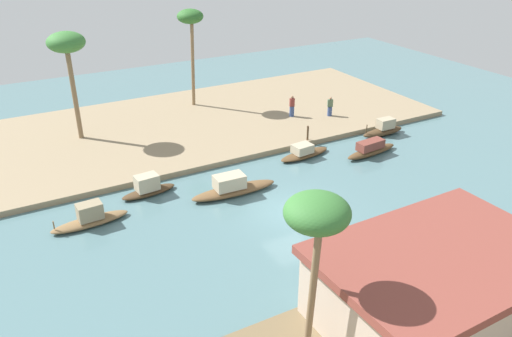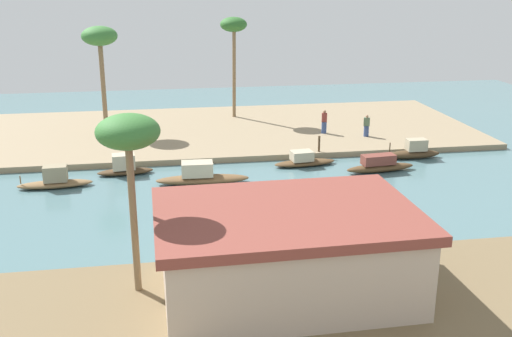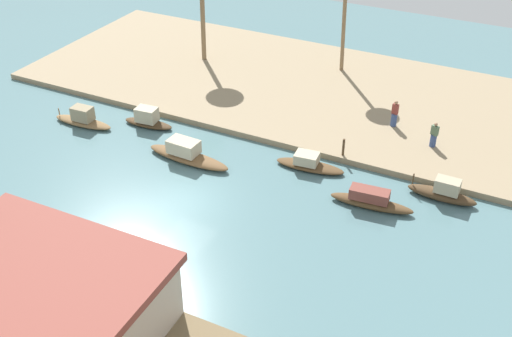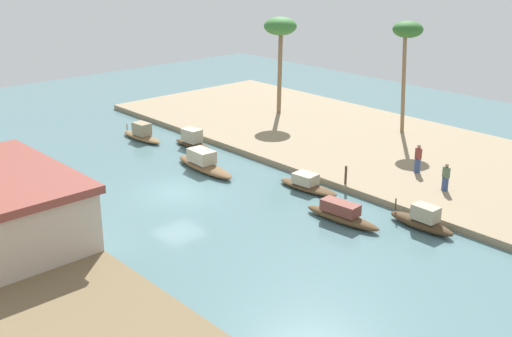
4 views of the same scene
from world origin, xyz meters
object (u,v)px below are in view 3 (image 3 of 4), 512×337
(sampan_with_red_awning, at_px, (309,164))
(riverside_building, at_px, (44,299))
(sampan_upstream_small, at_px, (83,119))
(person_on_near_bank, at_px, (394,116))
(sampan_foreground, at_px, (443,192))
(person_by_mooring, at_px, (434,136))
(sampan_near_left_bank, at_px, (187,154))
(sampan_downstream_large, at_px, (371,200))
(sampan_midstream, at_px, (148,119))
(mooring_post, at_px, (343,147))

(sampan_with_red_awning, distance_m, riverside_building, 16.50)
(sampan_upstream_small, relative_size, person_on_near_bank, 2.41)
(sampan_upstream_small, height_order, person_on_near_bank, person_on_near_bank)
(sampan_with_red_awning, height_order, person_on_near_bank, person_on_near_bank)
(sampan_foreground, relative_size, person_by_mooring, 2.34)
(sampan_upstream_small, bearing_deg, sampan_near_left_bank, 172.30)
(sampan_upstream_small, distance_m, person_by_mooring, 21.41)
(sampan_upstream_small, relative_size, sampan_downstream_large, 0.94)
(sampan_near_left_bank, xyz_separation_m, sampan_foreground, (-13.94, -2.77, -0.00))
(sampan_midstream, relative_size, mooring_post, 3.20)
(sampan_with_red_awning, relative_size, sampan_near_left_bank, 0.76)
(sampan_near_left_bank, xyz_separation_m, person_on_near_bank, (-9.56, -8.62, 0.64))
(sampan_upstream_small, distance_m, sampan_midstream, 4.09)
(sampan_foreground, bearing_deg, sampan_with_red_awning, 3.89)
(sampan_near_left_bank, relative_size, sampan_downstream_large, 1.21)
(person_by_mooring, height_order, mooring_post, person_by_mooring)
(sampan_upstream_small, xyz_separation_m, sampan_near_left_bank, (-8.06, 0.65, 0.03))
(sampan_foreground, distance_m, person_by_mooring, 4.84)
(person_on_near_bank, height_order, riverside_building, riverside_building)
(sampan_with_red_awning, bearing_deg, sampan_downstream_large, 149.76)
(sampan_upstream_small, relative_size, mooring_post, 3.95)
(sampan_downstream_large, bearing_deg, sampan_near_left_bank, -3.05)
(sampan_with_red_awning, xyz_separation_m, sampan_downstream_large, (-4.21, 1.91, 0.08))
(sampan_foreground, relative_size, riverside_building, 0.39)
(sampan_downstream_large, bearing_deg, mooring_post, -57.14)
(sampan_with_red_awning, xyz_separation_m, riverside_building, (4.52, 15.79, 1.64))
(mooring_post, bearing_deg, sampan_foreground, 168.36)
(sampan_with_red_awning, relative_size, sampan_upstream_small, 0.97)
(sampan_near_left_bank, xyz_separation_m, riverside_building, (-2.04, 13.43, 1.52))
(sampan_upstream_small, xyz_separation_m, sampan_downstream_large, (-18.82, 0.21, -0.00))
(sampan_with_red_awning, height_order, mooring_post, mooring_post)
(sampan_foreground, height_order, mooring_post, mooring_post)
(person_by_mooring, bearing_deg, sampan_upstream_small, -136.60)
(sampan_downstream_large, distance_m, mooring_post, 4.56)
(sampan_foreground, bearing_deg, sampan_downstream_large, 36.98)
(riverside_building, bearing_deg, sampan_with_red_awning, -106.94)
(sampan_with_red_awning, relative_size, riverside_building, 0.43)
(sampan_near_left_bank, bearing_deg, sampan_midstream, -26.15)
(mooring_post, bearing_deg, sampan_midstream, 7.63)
(sampan_with_red_awning, bearing_deg, sampan_near_left_bank, 13.91)
(person_on_near_bank, xyz_separation_m, person_by_mooring, (-2.73, 1.33, -0.05))
(sampan_upstream_small, distance_m, sampan_foreground, 22.10)
(sampan_foreground, distance_m, mooring_post, 6.12)
(sampan_foreground, xyz_separation_m, sampan_downstream_large, (3.17, 2.33, -0.03))
(sampan_with_red_awning, xyz_separation_m, sampan_upstream_small, (14.61, 1.70, 0.09))
(sampan_foreground, distance_m, sampan_downstream_large, 3.93)
(sampan_foreground, bearing_deg, mooring_post, -11.02)
(person_by_mooring, bearing_deg, riverside_building, -90.99)
(sampan_upstream_small, bearing_deg, sampan_downstream_large, 176.29)
(sampan_midstream, xyz_separation_m, mooring_post, (-12.30, -1.65, 0.42))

